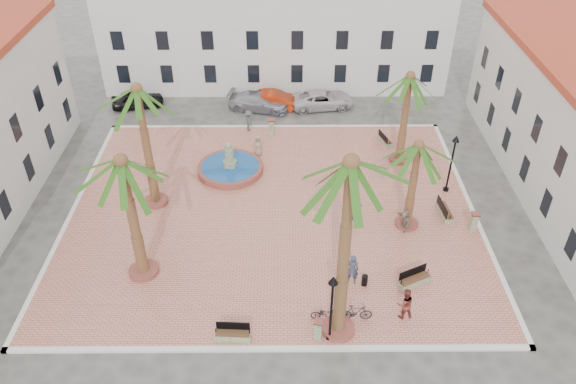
# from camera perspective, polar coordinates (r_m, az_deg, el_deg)

# --- Properties ---
(ground) EXTENTS (120.00, 120.00, 0.00)m
(ground) POSITION_cam_1_polar(r_m,az_deg,el_deg) (36.57, -1.57, -2.03)
(ground) COLOR #56544F
(ground) RESTS_ON ground
(plaza) EXTENTS (26.00, 22.00, 0.15)m
(plaza) POSITION_cam_1_polar(r_m,az_deg,el_deg) (36.52, -1.57, -1.93)
(plaza) COLOR #D07863
(plaza) RESTS_ON ground
(kerb_n) EXTENTS (26.30, 0.30, 0.16)m
(kerb_n) POSITION_cam_1_polar(r_m,az_deg,el_deg) (45.67, -1.35, 6.64)
(kerb_n) COLOR silver
(kerb_n) RESTS_ON ground
(kerb_s) EXTENTS (26.30, 0.30, 0.16)m
(kerb_s) POSITION_cam_1_polar(r_m,az_deg,el_deg) (28.70, -1.93, -15.65)
(kerb_s) COLOR silver
(kerb_s) RESTS_ON ground
(kerb_e) EXTENTS (0.30, 22.30, 0.16)m
(kerb_e) POSITION_cam_1_polar(r_m,az_deg,el_deg) (38.49, 18.18, -1.76)
(kerb_e) COLOR silver
(kerb_e) RESTS_ON ground
(kerb_w) EXTENTS (0.30, 22.30, 0.16)m
(kerb_w) POSITION_cam_1_polar(r_m,az_deg,el_deg) (39.04, -21.03, -1.87)
(kerb_w) COLOR silver
(kerb_w) RESTS_ON ground
(building_north) EXTENTS (30.40, 7.40, 9.50)m
(building_north) POSITION_cam_1_polar(r_m,az_deg,el_deg) (51.87, -1.29, 16.10)
(building_north) COLOR silver
(building_north) RESTS_ON ground
(fountain) EXTENTS (4.66, 4.66, 2.41)m
(fountain) POSITION_cam_1_polar(r_m,az_deg,el_deg) (40.12, -5.89, 2.50)
(fountain) COLOR #98473B
(fountain) RESTS_ON plaza
(palm_nw) EXTENTS (5.17, 5.17, 8.60)m
(palm_nw) POSITION_cam_1_polar(r_m,az_deg,el_deg) (34.31, -14.90, 8.80)
(palm_nw) COLOR #98473B
(palm_nw) RESTS_ON plaza
(palm_sw) EXTENTS (5.46, 5.46, 7.94)m
(palm_sw) POSITION_cam_1_polar(r_m,az_deg,el_deg) (29.07, -16.34, 1.62)
(palm_sw) COLOR #98473B
(palm_sw) RESTS_ON plaza
(palm_s) EXTENTS (5.43, 5.43, 10.57)m
(palm_s) POSITION_cam_1_polar(r_m,az_deg,el_deg) (23.18, 6.29, 0.94)
(palm_s) COLOR #98473B
(palm_s) RESTS_ON plaza
(palm_e) EXTENTS (4.70, 4.70, 6.18)m
(palm_e) POSITION_cam_1_polar(r_m,az_deg,el_deg) (33.13, 13.00, 3.58)
(palm_e) COLOR #98473B
(palm_e) RESTS_ON plaza
(palm_ne) EXTENTS (4.87, 4.87, 7.01)m
(palm_ne) POSITION_cam_1_polar(r_m,az_deg,el_deg) (39.31, 12.19, 10.42)
(palm_ne) COLOR #98473B
(palm_ne) RESTS_ON plaza
(bench_s) EXTENTS (1.81, 0.64, 0.94)m
(bench_s) POSITION_cam_1_polar(r_m,az_deg,el_deg) (28.93, -5.61, -14.23)
(bench_s) COLOR gray
(bench_s) RESTS_ON plaza
(bench_se) EXTENTS (1.96, 1.36, 1.00)m
(bench_se) POSITION_cam_1_polar(r_m,az_deg,el_deg) (32.07, 12.67, -8.74)
(bench_se) COLOR gray
(bench_se) RESTS_ON plaza
(bench_e) EXTENTS (0.78, 1.99, 1.03)m
(bench_e) POSITION_cam_1_polar(r_m,az_deg,el_deg) (37.19, 15.60, -1.99)
(bench_e) COLOR gray
(bench_e) RESTS_ON plaza
(bench_ne) EXTENTS (0.96, 1.72, 0.87)m
(bench_ne) POSITION_cam_1_polar(r_m,az_deg,el_deg) (43.81, 9.80, 5.17)
(bench_ne) COLOR gray
(bench_ne) RESTS_ON plaza
(lamppost_s) EXTENTS (0.47, 0.47, 4.28)m
(lamppost_s) POSITION_cam_1_polar(r_m,az_deg,el_deg) (26.92, 4.50, -10.64)
(lamppost_s) COLOR black
(lamppost_s) RESTS_ON plaza
(lamppost_e) EXTENTS (0.47, 0.47, 4.31)m
(lamppost_e) POSITION_cam_1_polar(r_m,az_deg,el_deg) (38.11, 16.43, 3.73)
(lamppost_e) COLOR black
(lamppost_e) RESTS_ON plaza
(bollard_se) EXTENTS (0.54, 0.54, 1.27)m
(bollard_se) POSITION_cam_1_polar(r_m,az_deg,el_deg) (28.54, 3.10, -13.76)
(bollard_se) COLOR gray
(bollard_se) RESTS_ON plaza
(bollard_n) EXTENTS (0.54, 0.54, 1.45)m
(bollard_n) POSITION_cam_1_polar(r_m,az_deg,el_deg) (43.93, -1.71, 6.57)
(bollard_n) COLOR gray
(bollard_n) RESTS_ON plaza
(bollard_e) EXTENTS (0.49, 0.49, 1.34)m
(bollard_e) POSITION_cam_1_polar(r_m,az_deg,el_deg) (36.28, 18.36, -2.88)
(bollard_e) COLOR gray
(bollard_e) RESTS_ON plaza
(litter_bin) EXTENTS (0.33, 0.33, 0.65)m
(litter_bin) POSITION_cam_1_polar(r_m,az_deg,el_deg) (31.53, 7.79, -8.88)
(litter_bin) COLOR black
(litter_bin) RESTS_ON plaza
(cyclist_a) EXTENTS (0.79, 0.59, 1.96)m
(cyclist_a) POSITION_cam_1_polar(r_m,az_deg,el_deg) (31.13, 6.54, -7.78)
(cyclist_a) COLOR #333951
(cyclist_a) RESTS_ON plaza
(bicycle_a) EXTENTS (1.56, 0.57, 0.81)m
(bicycle_a) POSITION_cam_1_polar(r_m,az_deg,el_deg) (29.59, 3.84, -12.18)
(bicycle_a) COLOR black
(bicycle_a) RESTS_ON plaza
(cyclist_b) EXTENTS (1.02, 0.86, 1.89)m
(cyclist_b) POSITION_cam_1_polar(r_m,az_deg,el_deg) (29.84, 11.78, -11.03)
(cyclist_b) COLOR maroon
(cyclist_b) RESTS_ON plaza
(bicycle_b) EXTENTS (1.73, 0.51, 1.04)m
(bicycle_b) POSITION_cam_1_polar(r_m,az_deg,el_deg) (29.61, 6.92, -12.06)
(bicycle_b) COLOR black
(bicycle_b) RESTS_ON plaza
(pedestrian_fountain_a) EXTENTS (0.81, 0.54, 1.63)m
(pedestrian_fountain_a) POSITION_cam_1_polar(r_m,az_deg,el_deg) (41.50, -3.08, 4.71)
(pedestrian_fountain_a) COLOR #9A8161
(pedestrian_fountain_a) RESTS_ON plaza
(pedestrian_fountain_b) EXTENTS (1.06, 0.58, 1.71)m
(pedestrian_fountain_b) POSITION_cam_1_polar(r_m,az_deg,el_deg) (35.52, 6.82, -1.59)
(pedestrian_fountain_b) COLOR #2C3D56
(pedestrian_fountain_b) RESTS_ON plaza
(pedestrian_north) EXTENTS (0.99, 1.24, 1.68)m
(pedestrian_north) POSITION_cam_1_polar(r_m,az_deg,el_deg) (44.78, -4.01, 7.25)
(pedestrian_north) COLOR #434348
(pedestrian_north) RESTS_ON plaza
(pedestrian_east) EXTENTS (0.80, 1.52, 1.56)m
(pedestrian_east) POSITION_cam_1_polar(r_m,az_deg,el_deg) (35.14, 11.79, -2.83)
(pedestrian_east) COLOR gray
(pedestrian_east) RESTS_ON plaza
(car_black) EXTENTS (4.60, 2.73, 1.47)m
(car_black) POSITION_cam_1_polar(r_m,az_deg,el_deg) (50.16, -15.05, 9.08)
(car_black) COLOR black
(car_black) RESTS_ON ground
(car_red) EXTENTS (4.61, 1.72, 1.51)m
(car_red) POSITION_cam_1_polar(r_m,az_deg,el_deg) (48.33, -1.35, 9.33)
(car_red) COLOR #B62A0B
(car_red) RESTS_ON ground
(car_silver) EXTENTS (5.48, 3.14, 1.49)m
(car_silver) POSITION_cam_1_polar(r_m,az_deg,el_deg) (48.11, -3.00, 9.14)
(car_silver) COLOR #A1A0A8
(car_silver) RESTS_ON ground
(car_white) EXTENTS (5.59, 3.16, 1.47)m
(car_white) POSITION_cam_1_polar(r_m,az_deg,el_deg) (48.53, 3.53, 9.36)
(car_white) COLOR beige
(car_white) RESTS_ON ground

